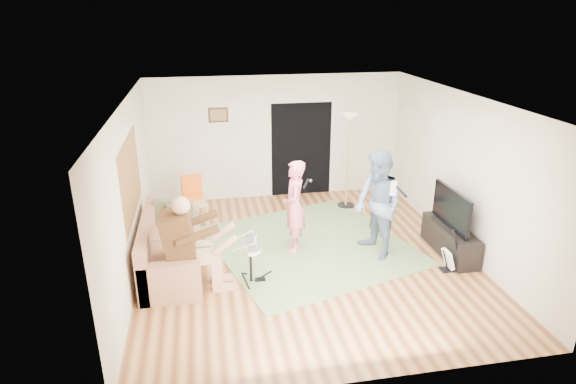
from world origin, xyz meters
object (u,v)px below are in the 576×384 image
object	(u,v)px
drum_kit	(251,264)
television	(451,208)
singer	(294,206)
guitar_spare	(449,259)
dining_chair	(196,207)
torchiere_lamp	(349,144)
tv_cabinet	(450,240)
sofa	(167,253)
guitarist	(378,205)

from	to	relation	value
drum_kit	television	world-z (taller)	television
singer	guitar_spare	distance (m)	2.68
singer	dining_chair	distance (m)	2.25
dining_chair	singer	bearing A→B (deg)	-55.15
torchiere_lamp	television	world-z (taller)	torchiere_lamp
guitar_spare	tv_cabinet	xyz separation A→B (m)	(0.31, 0.56, 0.04)
tv_cabinet	television	distance (m)	0.60
sofa	drum_kit	size ratio (longest dim) A/B	3.11
singer	tv_cabinet	size ratio (longest dim) A/B	1.16
drum_kit	singer	bearing A→B (deg)	48.23
singer	dining_chair	size ratio (longest dim) A/B	1.66
sofa	singer	size ratio (longest dim) A/B	1.35
sofa	television	distance (m)	4.79
drum_kit	torchiere_lamp	size ratio (longest dim) A/B	0.35
guitar_spare	tv_cabinet	bearing A→B (deg)	60.64
television	singer	bearing A→B (deg)	165.98
sofa	guitar_spare	bearing A→B (deg)	-11.06
guitar_spare	tv_cabinet	size ratio (longest dim) A/B	0.53
guitarist	dining_chair	distance (m)	3.61
drum_kit	torchiere_lamp	xyz separation A→B (m)	(2.35, 2.71, 1.07)
drum_kit	singer	xyz separation A→B (m)	(0.87, 0.98, 0.51)
drum_kit	tv_cabinet	world-z (taller)	drum_kit
guitarist	television	bearing A→B (deg)	67.54
sofa	dining_chair	size ratio (longest dim) A/B	2.24
drum_kit	sofa	bearing A→B (deg)	153.40
guitarist	television	size ratio (longest dim) A/B	1.60
sofa	television	size ratio (longest dim) A/B	1.89
television	sofa	bearing A→B (deg)	176.18
guitarist	television	xyz separation A→B (m)	(1.24, -0.18, -0.08)
television	tv_cabinet	bearing A→B (deg)	0.00
torchiere_lamp	tv_cabinet	xyz separation A→B (m)	(1.15, -2.37, -1.13)
sofa	dining_chair	world-z (taller)	dining_chair
torchiere_lamp	dining_chair	size ratio (longest dim) A/B	2.06
guitar_spare	sofa	bearing A→B (deg)	168.94
sofa	tv_cabinet	bearing A→B (deg)	-3.78
drum_kit	television	size ratio (longest dim) A/B	0.61
dining_chair	tv_cabinet	world-z (taller)	dining_chair
sofa	drum_kit	xyz separation A→B (m)	(1.30, -0.65, 0.01)
singer	television	world-z (taller)	singer
guitar_spare	dining_chair	distance (m)	4.78
guitarist	guitar_spare	xyz separation A→B (m)	(0.98, -0.74, -0.72)
sofa	guitarist	distance (m)	3.56
singer	tv_cabinet	distance (m)	2.76
dining_chair	drum_kit	bearing A→B (deg)	-86.53
singer	torchiere_lamp	distance (m)	2.34
drum_kit	television	bearing A→B (deg)	5.52
tv_cabinet	torchiere_lamp	bearing A→B (deg)	115.84
sofa	dining_chair	bearing A→B (deg)	74.71
drum_kit	torchiere_lamp	world-z (taller)	torchiere_lamp
guitarist	torchiere_lamp	distance (m)	2.25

